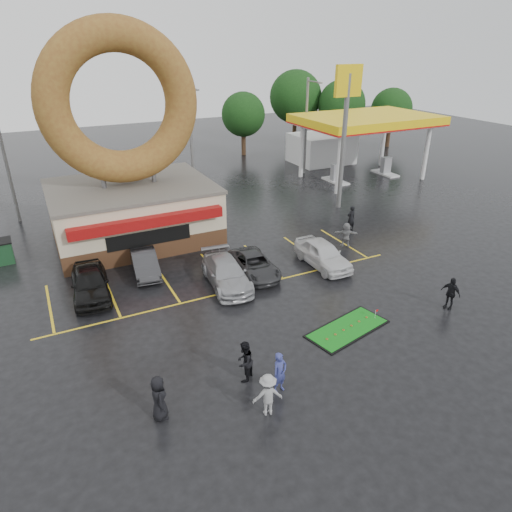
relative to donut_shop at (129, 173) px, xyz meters
name	(u,v)px	position (x,y,z in m)	size (l,w,h in m)	color
ground	(263,322)	(3.00, -12.97, -4.46)	(120.00, 120.00, 0.00)	black
donut_shop	(129,173)	(0.00, 0.00, 0.00)	(10.20, 8.70, 13.50)	#472B19
gas_station	(346,134)	(23.00, 7.97, -0.77)	(12.30, 13.65, 5.90)	silver
shell_sign	(346,112)	(16.00, -0.97, 2.91)	(2.20, 0.36, 10.60)	slate
streetlight_left	(5,157)	(-7.00, 6.95, 0.32)	(0.40, 2.21, 9.00)	slate
streetlight_mid	(191,137)	(7.00, 7.95, 0.32)	(0.40, 2.21, 9.00)	slate
streetlight_right	(307,124)	(19.00, 8.95, 0.32)	(0.40, 2.21, 9.00)	slate
tree_far_a	(342,104)	(29.00, 17.03, 0.72)	(5.60, 5.60, 8.00)	#332114
tree_far_b	(391,109)	(35.00, 15.03, 0.07)	(4.90, 4.90, 7.00)	#332114
tree_far_c	(296,97)	(25.00, 21.03, 1.37)	(6.30, 6.30, 9.00)	#332114
tree_far_d	(243,114)	(17.00, 19.03, 0.07)	(4.90, 4.90, 7.00)	#332114
car_black	(90,283)	(-3.90, -6.75, -3.69)	(1.83, 4.55, 1.55)	black
car_dgrey	(145,263)	(-0.74, -5.44, -3.82)	(1.36, 3.90, 1.29)	#2B2B2D
car_silver	(226,273)	(2.89, -8.78, -3.77)	(1.95, 4.80, 1.39)	#A2A3A7
car_grey	(254,265)	(4.80, -8.33, -3.87)	(1.96, 4.26, 1.18)	#303033
car_white	(323,254)	(8.91, -9.16, -3.72)	(1.77, 4.39, 1.50)	silver
person_blue	(280,373)	(1.39, -17.38, -3.61)	(0.63, 0.41, 1.72)	navy
person_blackjkt	(244,361)	(0.48, -16.20, -3.60)	(0.84, 0.66, 1.73)	black
person_hoodie	(268,395)	(0.45, -18.21, -3.63)	(1.08, 0.62, 1.68)	gray
person_bystander	(159,398)	(-3.04, -16.68, -3.59)	(0.86, 0.56, 1.75)	black
person_cameraman	(450,293)	(11.86, -15.95, -3.62)	(0.99, 0.41, 1.69)	black
person_walker_near	(346,235)	(11.80, -7.53, -3.65)	(1.51, 0.48, 1.63)	gray
person_walker_far	(351,218)	(13.73, -5.49, -3.55)	(0.67, 0.44, 1.83)	black
putting_green	(347,329)	(6.22, -15.23, -4.43)	(4.36, 2.61, 0.51)	black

